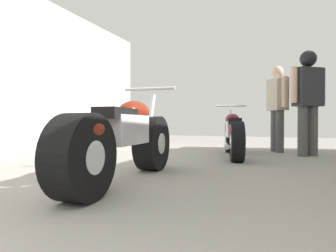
{
  "coord_description": "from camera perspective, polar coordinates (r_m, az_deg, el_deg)",
  "views": [
    {
      "loc": [
        0.97,
        0.31,
        0.56
      ],
      "look_at": [
        -0.4,
        3.77,
        0.51
      ],
      "focal_mm": 31.34,
      "sensor_mm": 36.0,
      "label": 1
    }
  ],
  "objects": [
    {
      "name": "ground_plane",
      "position": [
        3.34,
        4.45,
        -8.81
      ],
      "size": [
        16.63,
        16.63,
        0.0
      ],
      "primitive_type": "plane",
      "color": "gray"
    },
    {
      "name": "garage_partition_left",
      "position": [
        5.06,
        -29.44,
        9.58
      ],
      "size": [
        0.08,
        7.62,
        2.68
      ],
      "primitive_type": "cube",
      "color": "#B7B5AD",
      "rests_on": "ground_plane"
    },
    {
      "name": "motorcycle_maroon_cruiser",
      "position": [
        2.72,
        -8.72,
        -2.76
      ],
      "size": [
        0.6,
        2.04,
        0.95
      ],
      "color": "black",
      "rests_on": "ground_plane"
    },
    {
      "name": "motorcycle_black_naked",
      "position": [
        4.78,
        12.6,
        -1.54
      ],
      "size": [
        0.7,
        1.84,
        0.86
      ],
      "color": "black",
      "rests_on": "ground_plane"
    },
    {
      "name": "mechanic_in_blue",
      "position": [
        5.82,
        20.49,
        4.14
      ],
      "size": [
        0.4,
        0.61,
        1.6
      ],
      "color": "#4C4C4C",
      "rests_on": "ground_plane"
    },
    {
      "name": "mechanic_with_helmet",
      "position": [
        5.32,
        25.57,
        5.82
      ],
      "size": [
        0.59,
        0.51,
        1.72
      ],
      "color": "#4C4C4C",
      "rests_on": "ground_plane"
    }
  ]
}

